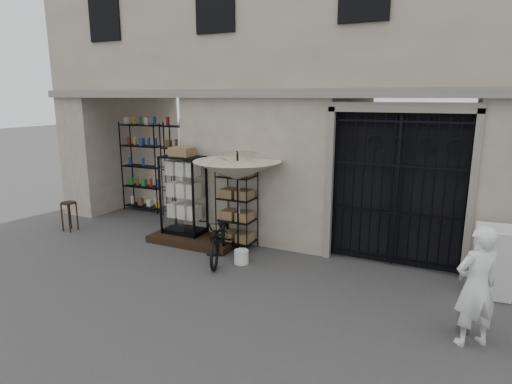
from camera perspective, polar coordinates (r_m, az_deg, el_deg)
The scene contains 15 objects.
ground at distance 7.33m, azimuth 0.85°, elevation -13.17°, with size 80.00×80.00×0.00m, color black.
main_building at distance 10.44m, azimuth 10.89°, elevation 19.63°, with size 14.00×4.00×9.00m, color #AC9D8C.
shop_recess at distance 11.54m, azimuth -13.63°, elevation 3.85°, with size 3.00×1.70×3.00m, color black.
shop_shelving at distance 11.99m, azimuth -12.24°, elevation 3.03°, with size 2.70×0.50×2.50m, color black.
iron_gate at distance 8.49m, azimuth 18.38°, elevation 0.50°, with size 2.50×0.21×3.00m.
step_platform at distance 9.66m, azimuth -8.22°, elevation -6.31°, with size 2.00×0.90×0.15m, color black.
display_cabinet at distance 9.72m, azimuth -9.66°, elevation -0.93°, with size 1.02×0.84×1.91m.
wire_rack at distance 9.06m, azimuth -2.56°, elevation -2.57°, with size 0.86×0.73×1.67m.
market_umbrella at distance 8.62m, azimuth -2.50°, elevation 3.58°, with size 1.87×1.89×2.55m.
white_bucket at distance 8.43m, azimuth -1.96°, elevation -8.61°, with size 0.28×0.28×0.27m, color silver.
bicycle at distance 8.72m, azimuth -4.67°, elevation -8.87°, with size 0.62×0.94×1.79m, color black.
wooden_stool at distance 11.29m, azimuth -23.61°, elevation -2.90°, with size 0.40×0.40×0.71m.
steel_bollard at distance 6.64m, azimuth 26.15°, elevation -13.38°, with size 0.15×0.15×0.84m, color slate.
shopkeeper at distance 6.62m, azimuth 26.57°, elevation -17.62°, with size 0.59×1.62×0.39m, color white.
easel_sign at distance 7.76m, azimuth 29.24°, elevation -8.40°, with size 0.63×0.71×1.19m.
Camera 1 is at (2.79, -5.98, 3.19)m, focal length 30.00 mm.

